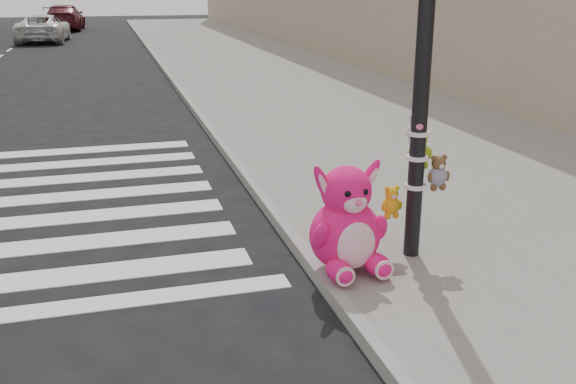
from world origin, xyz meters
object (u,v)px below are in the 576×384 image
object	(u,v)px
pink_bunny	(347,226)
car_white_near	(43,28)
signal_pole	(422,94)
red_teddy	(351,239)

from	to	relation	value
pink_bunny	car_white_near	distance (m)	30.68
signal_pole	red_teddy	size ratio (longest dim) A/B	22.19
signal_pole	pink_bunny	world-z (taller)	signal_pole
signal_pole	red_teddy	xyz separation A→B (m)	(-0.56, 0.33, -1.59)
signal_pole	red_teddy	bearing A→B (deg)	149.30
signal_pole	car_white_near	distance (m)	30.67
pink_bunny	signal_pole	bearing A→B (deg)	7.96
red_teddy	car_white_near	size ratio (longest dim) A/B	0.04
car_white_near	red_teddy	bearing A→B (deg)	103.51
signal_pole	car_white_near	world-z (taller)	signal_pole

